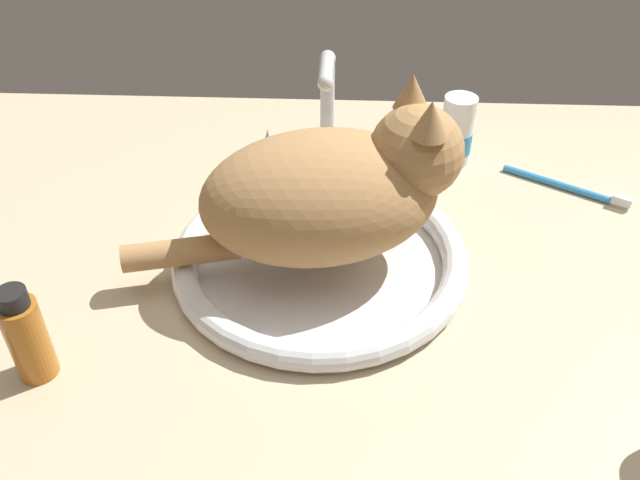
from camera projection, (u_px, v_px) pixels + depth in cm
name	position (u px, v px, depth cm)	size (l,w,h in cm)	color
countertop	(334.00, 262.00, 84.86)	(121.19, 83.71, 3.00)	#CCB793
sink_basin	(320.00, 257.00, 81.24)	(35.73, 35.73, 3.10)	white
faucet	(327.00, 127.00, 94.92)	(20.33, 10.39, 18.00)	silver
cat	(338.00, 190.00, 75.59)	(39.14, 24.07, 19.56)	tan
amber_bottle	(27.00, 336.00, 65.79)	(3.93, 3.93, 11.18)	#B2661E
pill_bottle	(457.00, 133.00, 97.89)	(4.75, 4.75, 10.50)	white
toothbrush	(568.00, 187.00, 94.47)	(16.01, 10.19, 1.70)	#338CD1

